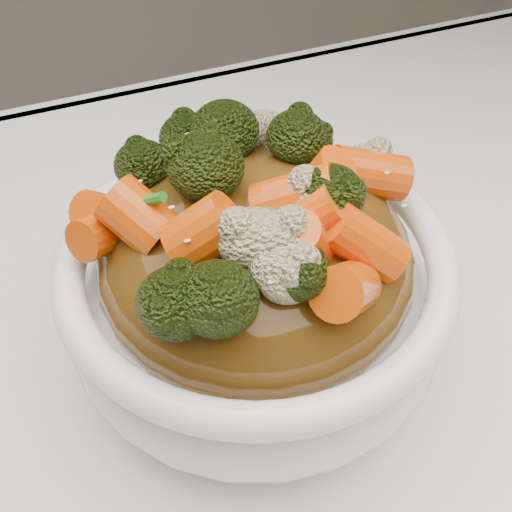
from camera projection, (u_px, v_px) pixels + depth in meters
name	position (u px, v px, depth m)	size (l,w,h in m)	color
tablecloth	(297.00, 397.00, 0.40)	(1.20, 0.80, 0.04)	white
bowl	(256.00, 295.00, 0.38)	(0.24, 0.24, 0.09)	white
sauce_base	(256.00, 260.00, 0.36)	(0.19, 0.19, 0.10)	#50310D
carrots	(256.00, 168.00, 0.31)	(0.19, 0.19, 0.05)	#DC4C07
broccoli	(256.00, 170.00, 0.31)	(0.19, 0.19, 0.05)	black
cauliflower	(256.00, 173.00, 0.31)	(0.19, 0.19, 0.04)	#CFBD8D
scallions	(256.00, 167.00, 0.31)	(0.14, 0.14, 0.02)	#22731A
sesame_seeds	(256.00, 167.00, 0.31)	(0.17, 0.17, 0.01)	beige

